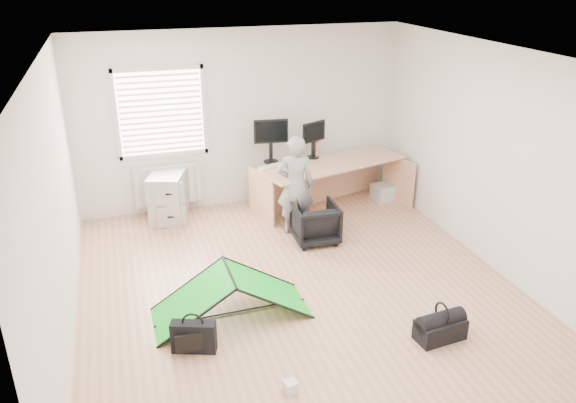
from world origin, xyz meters
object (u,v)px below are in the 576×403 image
object	(u,v)px
duffel_bag	(440,329)
office_chair	(315,223)
filing_cabinet	(168,197)
storage_crate	(386,191)
monitor_right	(313,145)
desk	(332,187)
kite	(231,293)
person	(295,185)
monitor_left	(271,147)
thermos	(317,149)
laptop_bag	(194,337)

from	to	relation	value
duffel_bag	office_chair	bearing A→B (deg)	95.24
filing_cabinet	storage_crate	bearing A→B (deg)	15.29
monitor_right	storage_crate	distance (m)	1.51
desk	monitor_right	xyz separation A→B (m)	(-0.21, 0.31, 0.60)
storage_crate	desk	bearing A→B (deg)	-170.60
desk	kite	size ratio (longest dim) A/B	1.35
person	duffel_bag	world-z (taller)	person
office_chair	kite	size ratio (longest dim) A/B	0.36
filing_cabinet	person	size ratio (longest dim) A/B	0.51
monitor_left	monitor_right	distance (m)	0.67
monitor_right	kite	bearing A→B (deg)	-150.73
filing_cabinet	monitor_right	xyz separation A→B (m)	(2.23, -0.09, 0.62)
monitor_left	storage_crate	distance (m)	2.11
filing_cabinet	person	world-z (taller)	person
desk	duffel_bag	size ratio (longest dim) A/B	4.48
filing_cabinet	monitor_left	world-z (taller)	monitor_left
desk	thermos	distance (m)	0.62
office_chair	kite	xyz separation A→B (m)	(-1.47, -1.37, -0.01)
kite	duffel_bag	size ratio (longest dim) A/B	3.32
filing_cabinet	office_chair	distance (m)	2.25
thermos	storage_crate	xyz separation A→B (m)	(1.15, -0.16, -0.78)
monitor_right	filing_cabinet	bearing A→B (deg)	152.81
desk	kite	world-z (taller)	desk
kite	monitor_left	bearing A→B (deg)	64.48
person	desk	bearing A→B (deg)	-130.10
person	storage_crate	size ratio (longest dim) A/B	3.21
monitor_right	kite	distance (m)	3.27
desk	duffel_bag	world-z (taller)	desk
kite	desk	bearing A→B (deg)	46.91
desk	person	world-z (taller)	person
storage_crate	duffel_bag	bearing A→B (deg)	-108.10
office_chair	person	distance (m)	0.58
thermos	desk	bearing A→B (deg)	-67.37
desk	monitor_right	size ratio (longest dim) A/B	5.19
laptop_bag	storage_crate	bearing A→B (deg)	59.61
office_chair	storage_crate	xyz separation A→B (m)	(1.62, 1.07, -0.15)
filing_cabinet	duffel_bag	size ratio (longest dim) A/B	1.44
monitor_left	thermos	distance (m)	0.76
person	monitor_left	bearing A→B (deg)	-68.49
monitor_left	laptop_bag	bearing A→B (deg)	-111.78
office_chair	kite	bearing A→B (deg)	45.39
monitor_right	monitor_left	bearing A→B (deg)	155.68
desk	office_chair	size ratio (longest dim) A/B	3.76
filing_cabinet	desk	bearing A→B (deg)	9.81
filing_cabinet	thermos	size ratio (longest dim) A/B	2.91
monitor_left	monitor_right	world-z (taller)	monitor_left
office_chair	kite	distance (m)	2.01
office_chair	duffel_bag	world-z (taller)	office_chair
desk	kite	bearing A→B (deg)	-147.27
monitor_right	storage_crate	world-z (taller)	monitor_right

